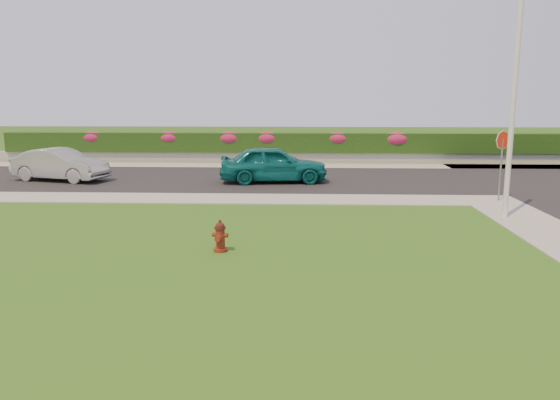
{
  "coord_description": "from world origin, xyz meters",
  "views": [
    {
      "loc": [
        0.18,
        -10.66,
        3.69
      ],
      "look_at": [
        -0.43,
        4.14,
        0.9
      ],
      "focal_mm": 35.0,
      "sensor_mm": 36.0,
      "label": 1
    }
  ],
  "objects_px": {
    "fire_hydrant": "(220,237)",
    "sedan_teal": "(273,164)",
    "stop_sign": "(502,149)",
    "utility_pole": "(513,107)",
    "sedan_silver": "(60,165)"
  },
  "relations": [
    {
      "from": "sedan_teal",
      "to": "sedan_silver",
      "type": "height_order",
      "value": "sedan_teal"
    },
    {
      "from": "utility_pole",
      "to": "stop_sign",
      "type": "relative_size",
      "value": 2.67
    },
    {
      "from": "stop_sign",
      "to": "sedan_teal",
      "type": "bearing_deg",
      "value": 145.54
    },
    {
      "from": "fire_hydrant",
      "to": "sedan_silver",
      "type": "bearing_deg",
      "value": 140.68
    },
    {
      "from": "sedan_teal",
      "to": "sedan_silver",
      "type": "distance_m",
      "value": 9.51
    },
    {
      "from": "sedan_silver",
      "to": "utility_pole",
      "type": "bearing_deg",
      "value": -96.78
    },
    {
      "from": "fire_hydrant",
      "to": "sedan_teal",
      "type": "bearing_deg",
      "value": 98.14
    },
    {
      "from": "fire_hydrant",
      "to": "utility_pole",
      "type": "distance_m",
      "value": 9.69
    },
    {
      "from": "sedan_teal",
      "to": "utility_pole",
      "type": "xyz_separation_m",
      "value": [
        7.55,
        -6.84,
        2.57
      ]
    },
    {
      "from": "stop_sign",
      "to": "utility_pole",
      "type": "bearing_deg",
      "value": -114.57
    },
    {
      "from": "sedan_silver",
      "to": "utility_pole",
      "type": "distance_m",
      "value": 18.59
    },
    {
      "from": "fire_hydrant",
      "to": "stop_sign",
      "type": "bearing_deg",
      "value": 49.13
    },
    {
      "from": "fire_hydrant",
      "to": "stop_sign",
      "type": "xyz_separation_m",
      "value": [
        9.07,
        6.88,
        1.53
      ]
    },
    {
      "from": "stop_sign",
      "to": "sedan_silver",
      "type": "bearing_deg",
      "value": 158.34
    },
    {
      "from": "fire_hydrant",
      "to": "sedan_teal",
      "type": "height_order",
      "value": "sedan_teal"
    }
  ]
}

